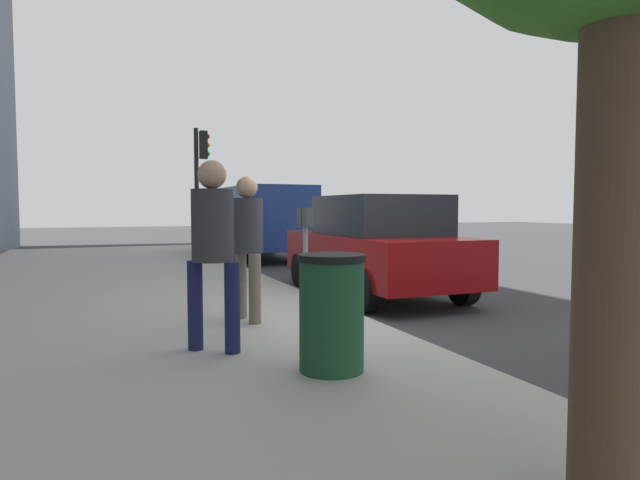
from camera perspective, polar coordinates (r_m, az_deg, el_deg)
ground_plane at (r=7.48m, az=3.12°, el=-8.57°), size 80.00×80.00×0.00m
sidewalk_slab at (r=6.76m, az=-20.82°, el=-9.43°), size 28.00×6.00×0.15m
parking_meter at (r=7.24m, az=-1.57°, el=0.36°), size 0.36×0.12×1.41m
pedestrian_at_meter at (r=6.64m, az=-7.79°, el=0.45°), size 0.53×0.39×1.79m
pedestrian_bystander at (r=5.27m, az=-11.41°, el=0.24°), size 0.41×0.46×1.87m
parked_sedan_near at (r=9.50m, az=5.95°, el=-0.56°), size 4.43×2.03×1.77m
parked_van_far at (r=16.58m, az=-6.64°, el=2.39°), size 5.23×2.19×2.18m
traffic_signal at (r=15.22m, az=-12.70°, el=7.21°), size 0.24×0.44×3.60m
trash_bin at (r=4.63m, az=1.25°, el=-7.73°), size 0.59×0.59×1.01m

